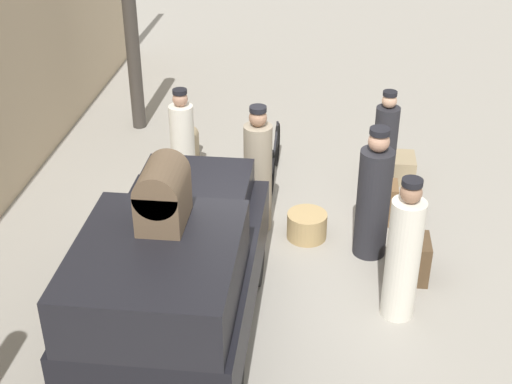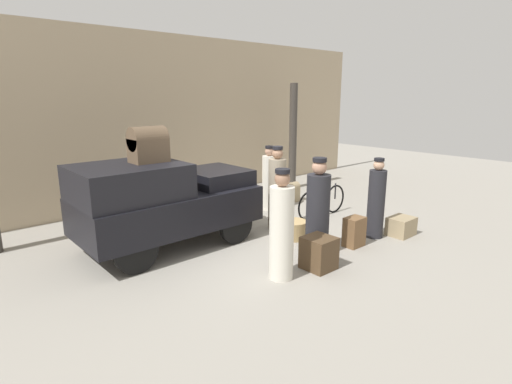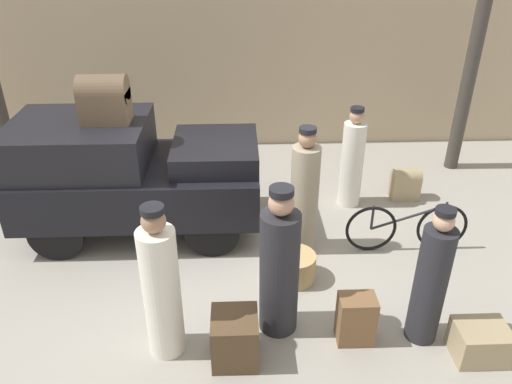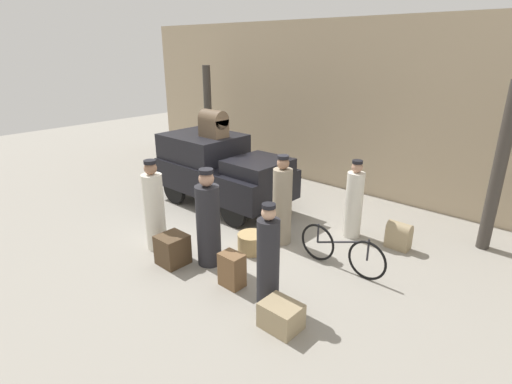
% 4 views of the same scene
% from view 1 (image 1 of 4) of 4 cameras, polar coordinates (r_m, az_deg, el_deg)
% --- Properties ---
extents(ground_plane, '(30.00, 30.00, 0.00)m').
position_cam_1_polar(ground_plane, '(9.43, 1.08, -5.68)').
color(ground_plane, gray).
extents(canopy_pillar_right, '(0.24, 0.24, 3.27)m').
position_cam_1_polar(canopy_pillar_right, '(12.74, -9.88, 11.90)').
color(canopy_pillar_right, '#38332D').
rests_on(canopy_pillar_right, ground).
extents(truck, '(3.43, 1.70, 1.72)m').
position_cam_1_polar(truck, '(7.71, -6.60, -6.37)').
color(truck, black).
rests_on(truck, ground).
extents(bicycle, '(1.73, 0.04, 0.76)m').
position_cam_1_polar(bicycle, '(11.21, 1.49, 2.76)').
color(bicycle, black).
rests_on(bicycle, ground).
extents(wicker_basket, '(0.55, 0.55, 0.37)m').
position_cam_1_polar(wicker_basket, '(9.86, 4.09, -2.69)').
color(wicker_basket, tan).
rests_on(wicker_basket, ground).
extents(porter_carrying_trunk, '(0.39, 0.39, 1.81)m').
position_cam_1_polar(porter_carrying_trunk, '(8.28, 11.70, -4.98)').
color(porter_carrying_trunk, silver).
rests_on(porter_carrying_trunk, ground).
extents(porter_standing_middle, '(0.44, 0.44, 1.83)m').
position_cam_1_polar(porter_standing_middle, '(9.31, 9.38, -0.54)').
color(porter_standing_middle, '#232328').
rests_on(porter_standing_middle, ground).
extents(conductor_in_dark_uniform, '(0.36, 0.36, 1.66)m').
position_cam_1_polar(conductor_in_dark_uniform, '(10.75, -5.88, 3.70)').
color(conductor_in_dark_uniform, silver).
rests_on(conductor_in_dark_uniform, ground).
extents(porter_with_bicycle, '(0.39, 0.39, 1.85)m').
position_cam_1_polar(porter_with_bicycle, '(9.72, 0.15, 1.43)').
color(porter_with_bicycle, gray).
rests_on(porter_with_bicycle, ground).
extents(porter_lifting_near_truck, '(0.35, 0.35, 1.68)m').
position_cam_1_polar(porter_lifting_near_truck, '(10.76, 10.25, 3.44)').
color(porter_lifting_near_truck, '#232328').
rests_on(porter_lifting_near_truck, ground).
extents(suitcase_tan_flat, '(0.49, 0.50, 0.56)m').
position_cam_1_polar(suitcase_tan_flat, '(9.22, 12.09, -5.20)').
color(suitcase_tan_flat, '#4C3823').
rests_on(suitcase_tan_flat, ground).
extents(suitcase_black_upright, '(0.56, 0.45, 0.39)m').
position_cam_1_polar(suitcase_black_upright, '(11.51, 11.46, 1.93)').
color(suitcase_black_upright, '#9E8966').
rests_on(suitcase_black_upright, ground).
extents(trunk_barrel_dark, '(0.46, 0.28, 0.55)m').
position_cam_1_polar(trunk_barrel_dark, '(11.83, -5.44, 3.73)').
color(trunk_barrel_dark, '#9E8966').
rests_on(trunk_barrel_dark, ground).
extents(trunk_umber_medium, '(0.40, 0.29, 0.59)m').
position_cam_1_polar(trunk_umber_medium, '(10.32, 10.36, -0.83)').
color(trunk_umber_medium, brown).
rests_on(trunk_umber_medium, ground).
extents(trunk_on_truck_roof, '(0.64, 0.44, 0.65)m').
position_cam_1_polar(trunk_on_truck_roof, '(6.94, -7.48, -0.11)').
color(trunk_on_truck_roof, brown).
rests_on(trunk_on_truck_roof, truck).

